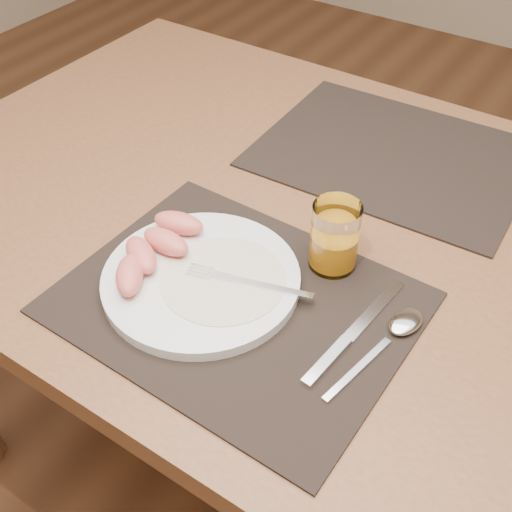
% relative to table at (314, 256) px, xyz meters
% --- Properties ---
extents(ground, '(5.00, 5.00, 0.00)m').
position_rel_table_xyz_m(ground, '(0.00, 0.00, -0.67)').
color(ground, brown).
rests_on(ground, ground).
extents(table, '(1.40, 0.90, 0.75)m').
position_rel_table_xyz_m(table, '(0.00, 0.00, 0.00)').
color(table, brown).
rests_on(table, ground).
extents(placemat_near, '(0.46, 0.36, 0.00)m').
position_rel_table_xyz_m(placemat_near, '(0.00, -0.22, 0.09)').
color(placemat_near, black).
rests_on(placemat_near, table).
extents(placemat_far, '(0.46, 0.37, 0.00)m').
position_rel_table_xyz_m(placemat_far, '(0.03, 0.22, 0.09)').
color(placemat_far, black).
rests_on(placemat_far, table).
extents(plate, '(0.27, 0.27, 0.02)m').
position_rel_table_xyz_m(plate, '(-0.06, -0.22, 0.10)').
color(plate, white).
rests_on(plate, placemat_near).
extents(plate_dressing, '(0.17, 0.17, 0.00)m').
position_rel_table_xyz_m(plate_dressing, '(-0.03, -0.21, 0.10)').
color(plate_dressing, white).
rests_on(plate_dressing, plate).
extents(fork, '(0.17, 0.07, 0.00)m').
position_rel_table_xyz_m(fork, '(-0.01, -0.20, 0.11)').
color(fork, silver).
rests_on(fork, plate).
extents(knife, '(0.04, 0.22, 0.01)m').
position_rel_table_xyz_m(knife, '(0.15, -0.20, 0.09)').
color(knife, silver).
rests_on(knife, placemat_near).
extents(spoon, '(0.06, 0.19, 0.01)m').
position_rel_table_xyz_m(spoon, '(0.20, -0.15, 0.09)').
color(spoon, silver).
rests_on(spoon, placemat_near).
extents(juice_glass, '(0.07, 0.07, 0.10)m').
position_rel_table_xyz_m(juice_glass, '(0.07, -0.08, 0.13)').
color(juice_glass, white).
rests_on(juice_glass, placemat_near).
extents(grapefruit_wedges, '(0.09, 0.19, 0.03)m').
position_rel_table_xyz_m(grapefruit_wedges, '(-0.13, -0.22, 0.12)').
color(grapefruit_wedges, '#E16B5B').
rests_on(grapefruit_wedges, plate).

